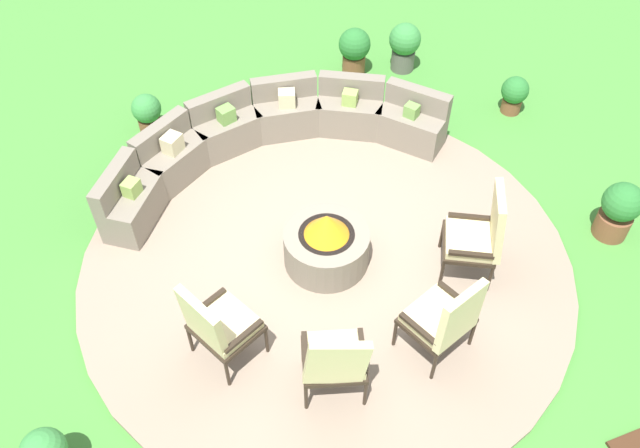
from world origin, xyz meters
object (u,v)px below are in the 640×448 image
(potted_plant_2, at_px, (404,45))
(potted_plant_0, at_px, (514,93))
(lounge_chair_back_right, at_px, (481,233))
(curved_stone_bench, at_px, (266,137))
(lounge_chair_front_right, at_px, (335,360))
(potted_plant_4, at_px, (354,49))
(lounge_chair_back_left, at_px, (445,318))
(potted_plant_1, at_px, (147,112))
(fire_pit, at_px, (326,244))
(lounge_chair_front_left, at_px, (217,324))
(potted_plant_5, at_px, (620,209))

(potted_plant_2, bearing_deg, potted_plant_0, -56.28)
(lounge_chair_back_right, bearing_deg, potted_plant_2, 13.67)
(curved_stone_bench, height_order, lounge_chair_back_right, lounge_chair_back_right)
(lounge_chair_front_right, xyz_separation_m, potted_plant_4, (2.18, 4.80, -0.22))
(lounge_chair_back_left, bearing_deg, potted_plant_1, 93.05)
(potted_plant_1, bearing_deg, curved_stone_bench, -39.92)
(fire_pit, distance_m, potted_plant_0, 3.77)
(lounge_chair_front_left, relative_size, potted_plant_1, 1.89)
(lounge_chair_front_left, bearing_deg, curved_stone_bench, 128.09)
(lounge_chair_back_right, bearing_deg, fire_pit, 93.15)
(fire_pit, xyz_separation_m, lounge_chair_back_left, (0.63, -1.45, 0.27))
(fire_pit, relative_size, potted_plant_5, 1.27)
(fire_pit, distance_m, lounge_chair_front_right, 1.61)
(lounge_chair_front_right, height_order, lounge_chair_back_left, same)
(lounge_chair_front_left, height_order, lounge_chair_back_right, lounge_chair_back_right)
(curved_stone_bench, xyz_separation_m, potted_plant_0, (3.47, -0.23, -0.07))
(potted_plant_1, bearing_deg, lounge_chair_front_left, -89.75)
(curved_stone_bench, height_order, potted_plant_2, curved_stone_bench)
(curved_stone_bench, distance_m, lounge_chair_front_right, 3.43)
(lounge_chair_front_right, height_order, potted_plant_1, lounge_chair_front_right)
(curved_stone_bench, height_order, lounge_chair_front_left, lounge_chair_front_left)
(curved_stone_bench, xyz_separation_m, lounge_chair_front_left, (-1.29, -2.68, 0.25))
(lounge_chair_front_left, height_order, lounge_chair_front_right, lounge_chair_front_left)
(lounge_chair_back_right, height_order, potted_plant_5, lounge_chair_back_right)
(potted_plant_5, bearing_deg, lounge_chair_front_left, -179.14)
(lounge_chair_back_left, distance_m, potted_plant_0, 4.17)
(lounge_chair_front_left, bearing_deg, potted_plant_1, 154.06)
(lounge_chair_front_right, bearing_deg, lounge_chair_back_left, 18.97)
(lounge_chair_back_right, xyz_separation_m, potted_plant_1, (-2.85, 3.65, -0.33))
(potted_plant_1, distance_m, potted_plant_5, 5.93)
(fire_pit, bearing_deg, potted_plant_2, 52.43)
(fire_pit, distance_m, potted_plant_4, 3.70)
(potted_plant_1, height_order, potted_plant_5, potted_plant_5)
(lounge_chair_back_left, bearing_deg, potted_plant_4, 55.96)
(lounge_chair_back_left, relative_size, potted_plant_2, 1.44)
(lounge_chair_front_left, distance_m, potted_plant_0, 5.36)
(curved_stone_bench, bearing_deg, fire_pit, -87.21)
(fire_pit, height_order, potted_plant_1, fire_pit)
(potted_plant_5, bearing_deg, potted_plant_1, 141.45)
(curved_stone_bench, bearing_deg, potted_plant_2, 26.31)
(fire_pit, relative_size, potted_plant_4, 1.33)
(potted_plant_0, xyz_separation_m, potted_plant_1, (-4.78, 1.32, 0.01))
(lounge_chair_front_left, height_order, lounge_chair_back_left, lounge_chair_front_left)
(lounge_chair_back_left, height_order, potted_plant_2, lounge_chair_back_left)
(lounge_chair_front_right, relative_size, potted_plant_0, 1.95)
(potted_plant_1, xyz_separation_m, potted_plant_4, (3.08, 0.31, 0.08))
(lounge_chair_back_left, distance_m, potted_plant_5, 2.72)
(fire_pit, relative_size, lounge_chair_front_left, 0.87)
(curved_stone_bench, relative_size, potted_plant_2, 6.13)
(lounge_chair_front_right, bearing_deg, potted_plant_0, 55.66)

